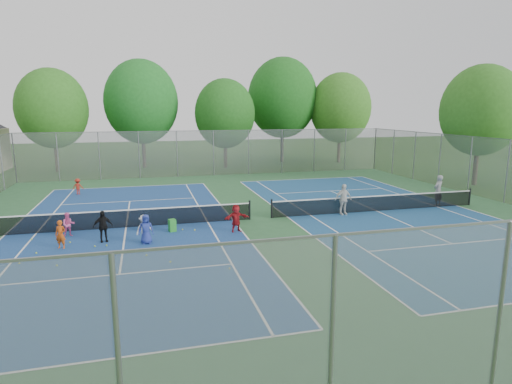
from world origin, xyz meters
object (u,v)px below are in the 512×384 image
ball_crate (143,228)px  ball_hopper (172,226)px  net_left (126,219)px  net_right (377,204)px  instructor (438,191)px

ball_crate → ball_hopper: bearing=-20.4°
net_left → ball_hopper: (2.21, -1.29, -0.15)m
net_right → ball_crate: size_ratio=39.69×
ball_hopper → instructor: instructor is taller
ball_crate → ball_hopper: (1.36, -0.51, 0.17)m
ball_hopper → instructor: bearing=5.9°
net_right → instructor: (4.37, 0.37, 0.50)m
net_left → ball_crate: size_ratio=39.69×
net_right → ball_crate: net_right is taller
net_right → ball_crate: 13.18m
ball_hopper → instructor: (16.16, 1.66, 0.64)m
ball_crate → ball_hopper: 1.46m
instructor → net_right: bearing=-15.5°
net_left → net_right: same height
instructor → ball_crate: bearing=-16.6°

